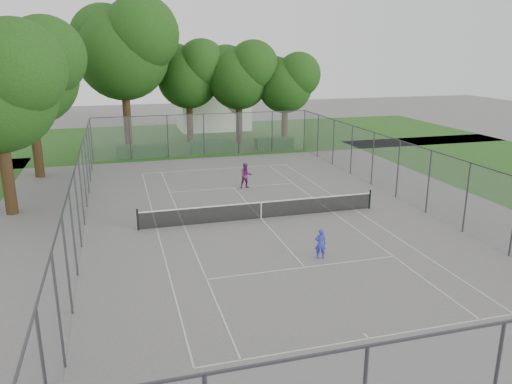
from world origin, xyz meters
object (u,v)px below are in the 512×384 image
object	(u,v)px
house	(213,95)
girl_player	(321,244)
woman_player	(246,176)
tennis_net	(261,210)

from	to	relation	value
house	girl_player	xyz separation A→B (m)	(-2.61, -37.04, -3.11)
house	girl_player	distance (m)	37.26
house	woman_player	xyz separation A→B (m)	(-2.82, -25.27, -2.96)
tennis_net	house	bearing A→B (deg)	83.46
house	tennis_net	bearing A→B (deg)	-96.54
tennis_net	girl_player	bearing A→B (deg)	-80.21
tennis_net	house	xyz separation A→B (m)	(3.59, 31.36, 3.27)
girl_player	woman_player	bearing A→B (deg)	-73.89
house	woman_player	distance (m)	25.60
tennis_net	woman_player	distance (m)	6.14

